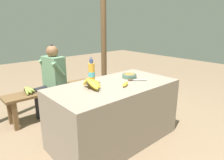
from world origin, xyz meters
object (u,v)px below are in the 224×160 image
banana_bunch_green (28,90)px  water_bottle (92,74)px  banana_bunch_ripe (91,83)px  loose_banana_front (125,84)px  seated_vendor (51,76)px  wooden_bench (52,93)px  serving_bowl (129,76)px  support_post_far (104,27)px  knife (135,80)px

banana_bunch_green → water_bottle: bearing=-68.6°
banana_bunch_ripe → banana_bunch_green: bearing=105.6°
loose_banana_front → banana_bunch_green: size_ratio=0.63×
seated_vendor → water_bottle: bearing=83.3°
loose_banana_front → seated_vendor: bearing=103.5°
wooden_bench → seated_vendor: bearing=-104.8°
banana_bunch_ripe → banana_bunch_green: (-0.31, 1.11, -0.29)m
serving_bowl → support_post_far: 1.48m
water_bottle → support_post_far: (1.12, 1.16, 0.47)m
serving_bowl → knife: serving_bowl is taller
serving_bowl → loose_banana_front: size_ratio=1.20×
knife → seated_vendor: 1.29m
loose_banana_front → knife: size_ratio=0.80×
banana_bunch_ripe → water_bottle: water_bottle is taller
banana_bunch_ripe → support_post_far: bearing=46.4°
banana_bunch_ripe → banana_bunch_green: banana_bunch_ripe is taller
serving_bowl → wooden_bench: size_ratio=0.13×
serving_bowl → wooden_bench: 1.28m
banana_bunch_green → knife: bearing=-54.0°
seated_vendor → banana_bunch_green: bearing=-16.8°
wooden_bench → loose_banana_front: bearing=-77.3°
serving_bowl → water_bottle: 0.56m
water_bottle → banana_bunch_green: 1.13m
wooden_bench → banana_bunch_green: size_ratio=5.70×
wooden_bench → seated_vendor: seated_vendor is taller
water_bottle → seated_vendor: seated_vendor is taller
banana_bunch_green → support_post_far: size_ratio=0.09×
water_bottle → seated_vendor: 0.98m
serving_bowl → support_post_far: size_ratio=0.07×
loose_banana_front → banana_bunch_green: loose_banana_front is taller
banana_bunch_green → support_post_far: 1.73m
knife → support_post_far: size_ratio=0.07×
serving_bowl → seated_vendor: bearing=119.7°
serving_bowl → banana_bunch_ripe: bearing=-176.7°
loose_banana_front → support_post_far: 1.78m
loose_banana_front → wooden_bench: size_ratio=0.11×
wooden_bench → banana_bunch_ripe: bearing=-92.3°
banana_bunch_ripe → wooden_bench: banana_bunch_ripe is taller
water_bottle → knife: bearing=-23.4°
wooden_bench → serving_bowl: bearing=-61.6°
banana_bunch_ripe → wooden_bench: 1.19m
wooden_bench → support_post_far: support_post_far is taller
banana_bunch_ripe → serving_bowl: 0.63m
banana_bunch_green → banana_bunch_ripe: bearing=-74.4°
banana_bunch_ripe → seated_vendor: (0.03, 1.07, -0.15)m
banana_bunch_ripe → wooden_bench: (0.04, 1.11, -0.42)m
banana_bunch_ripe → serving_bowl: size_ratio=1.66×
wooden_bench → knife: bearing=-66.4°
loose_banana_front → banana_bunch_green: 1.46m
serving_bowl → wooden_bench: bearing=118.4°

